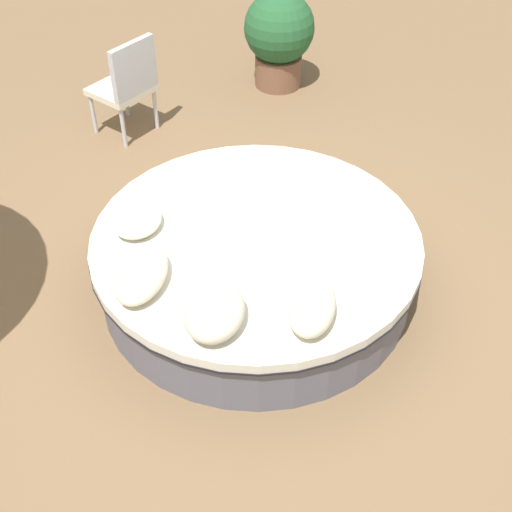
{
  "coord_description": "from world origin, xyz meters",
  "views": [
    {
      "loc": [
        -3.54,
        -0.66,
        3.54
      ],
      "look_at": [
        0.0,
        0.0,
        0.3
      ],
      "focal_mm": 46.68,
      "sensor_mm": 36.0,
      "label": 1
    }
  ],
  "objects_px": {
    "throw_pillow_0": "(137,220)",
    "throw_pillow_2": "(215,312)",
    "throw_pillow_1": "(141,274)",
    "planter": "(279,35)",
    "throw_pillow_3": "(312,306)",
    "patio_chair": "(127,82)",
    "round_bed": "(256,260)"
  },
  "relations": [
    {
      "from": "throw_pillow_0",
      "to": "throw_pillow_2",
      "type": "bearing_deg",
      "value": -136.7
    },
    {
      "from": "throw_pillow_1",
      "to": "throw_pillow_0",
      "type": "bearing_deg",
      "value": 21.03
    },
    {
      "from": "throw_pillow_1",
      "to": "planter",
      "type": "distance_m",
      "value": 3.83
    },
    {
      "from": "throw_pillow_1",
      "to": "throw_pillow_3",
      "type": "distance_m",
      "value": 1.12
    },
    {
      "from": "throw_pillow_2",
      "to": "patio_chair",
      "type": "bearing_deg",
      "value": 28.3
    },
    {
      "from": "throw_pillow_2",
      "to": "throw_pillow_0",
      "type": "bearing_deg",
      "value": 43.3
    },
    {
      "from": "patio_chair",
      "to": "planter",
      "type": "xyz_separation_m",
      "value": [
        1.28,
        -1.25,
        0.01
      ]
    },
    {
      "from": "throw_pillow_0",
      "to": "throw_pillow_3",
      "type": "distance_m",
      "value": 1.47
    },
    {
      "from": "throw_pillow_2",
      "to": "patio_chair",
      "type": "relative_size",
      "value": 0.5
    },
    {
      "from": "throw_pillow_0",
      "to": "throw_pillow_1",
      "type": "bearing_deg",
      "value": -158.97
    },
    {
      "from": "round_bed",
      "to": "throw_pillow_3",
      "type": "distance_m",
      "value": 0.93
    },
    {
      "from": "throw_pillow_0",
      "to": "throw_pillow_3",
      "type": "xyz_separation_m",
      "value": [
        -0.64,
        -1.32,
        0.04
      ]
    },
    {
      "from": "round_bed",
      "to": "throw_pillow_0",
      "type": "distance_m",
      "value": 0.91
    },
    {
      "from": "throw_pillow_0",
      "to": "throw_pillow_2",
      "type": "relative_size",
      "value": 0.81
    },
    {
      "from": "throw_pillow_2",
      "to": "throw_pillow_1",
      "type": "bearing_deg",
      "value": 65.19
    },
    {
      "from": "round_bed",
      "to": "throw_pillow_1",
      "type": "xyz_separation_m",
      "value": [
        -0.63,
        0.63,
        0.33
      ]
    },
    {
      "from": "throw_pillow_2",
      "to": "planter",
      "type": "distance_m",
      "value": 4.08
    },
    {
      "from": "planter",
      "to": "throw_pillow_3",
      "type": "bearing_deg",
      "value": -168.16
    },
    {
      "from": "throw_pillow_3",
      "to": "throw_pillow_1",
      "type": "bearing_deg",
      "value": 85.16
    },
    {
      "from": "patio_chair",
      "to": "throw_pillow_2",
      "type": "bearing_deg",
      "value": -124.64
    },
    {
      "from": "round_bed",
      "to": "throw_pillow_2",
      "type": "distance_m",
      "value": 0.95
    },
    {
      "from": "throw_pillow_3",
      "to": "patio_chair",
      "type": "distance_m",
      "value": 3.35
    },
    {
      "from": "throw_pillow_0",
      "to": "patio_chair",
      "type": "relative_size",
      "value": 0.41
    },
    {
      "from": "throw_pillow_3",
      "to": "throw_pillow_2",
      "type": "bearing_deg",
      "value": 105.46
    },
    {
      "from": "throw_pillow_1",
      "to": "throw_pillow_2",
      "type": "relative_size",
      "value": 1.12
    },
    {
      "from": "throw_pillow_2",
      "to": "throw_pillow_3",
      "type": "bearing_deg",
      "value": -74.54
    },
    {
      "from": "round_bed",
      "to": "throw_pillow_3",
      "type": "bearing_deg",
      "value": -146.45
    },
    {
      "from": "throw_pillow_0",
      "to": "throw_pillow_3",
      "type": "height_order",
      "value": "throw_pillow_3"
    },
    {
      "from": "round_bed",
      "to": "planter",
      "type": "bearing_deg",
      "value": 6.12
    },
    {
      "from": "round_bed",
      "to": "throw_pillow_2",
      "type": "height_order",
      "value": "throw_pillow_2"
    },
    {
      "from": "round_bed",
      "to": "throw_pillow_1",
      "type": "bearing_deg",
      "value": 134.61
    },
    {
      "from": "patio_chair",
      "to": "planter",
      "type": "height_order",
      "value": "planter"
    }
  ]
}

